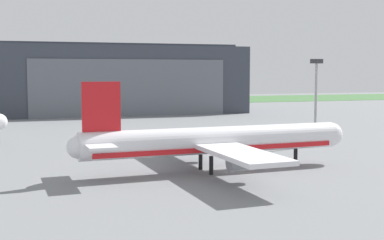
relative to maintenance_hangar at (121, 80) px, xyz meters
name	(u,v)px	position (x,y,z in m)	size (l,w,h in m)	color
ground_plane	(223,171)	(-4.75, -104.64, -10.88)	(440.00, 440.00, 0.00)	slate
grass_field_strip	(85,102)	(-4.75, 65.50, -10.84)	(440.00, 56.00, 0.08)	#45723F
maintenance_hangar	(121,80)	(0.00, 0.00, 0.00)	(77.87, 32.25, 22.68)	#383D47
airliner_near_right	(215,141)	(-5.90, -104.62, -6.76)	(39.88, 34.67, 12.26)	silver
apron_light_mast	(316,94)	(19.77, -87.53, -1.44)	(2.40, 0.50, 15.75)	#99999E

